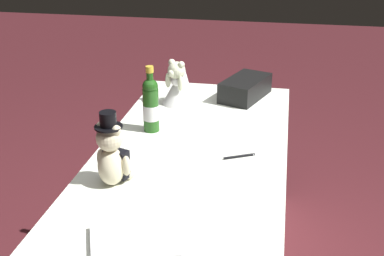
{
  "coord_description": "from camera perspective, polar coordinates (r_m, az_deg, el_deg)",
  "views": [
    {
      "loc": [
        1.78,
        0.34,
        1.61
      ],
      "look_at": [
        0.0,
        0.0,
        0.81
      ],
      "focal_mm": 46.0,
      "sensor_mm": 36.0,
      "label": 1
    }
  ],
  "objects": [
    {
      "name": "reception_table",
      "position": [
        2.21,
        0.0,
        -10.81
      ],
      "size": [
        1.69,
        0.77,
        0.71
      ],
      "primitive_type": "cube",
      "color": "white",
      "rests_on": "ground_plane"
    },
    {
      "name": "teddy_bear_groom",
      "position": [
        1.76,
        -9.25,
        -3.09
      ],
      "size": [
        0.14,
        0.14,
        0.28
      ],
      "color": "beige",
      "rests_on": "reception_table"
    },
    {
      "name": "teddy_bear_bride",
      "position": [
        2.49,
        -1.55,
        5.05
      ],
      "size": [
        0.21,
        0.18,
        0.23
      ],
      "color": "white",
      "rests_on": "reception_table"
    },
    {
      "name": "champagne_bottle",
      "position": [
        2.17,
        -4.8,
        2.78
      ],
      "size": [
        0.07,
        0.07,
        0.3
      ],
      "color": "#215519",
      "rests_on": "reception_table"
    },
    {
      "name": "signing_pen",
      "position": [
        1.98,
        5.66,
        -3.25
      ],
      "size": [
        0.07,
        0.13,
        0.01
      ],
      "color": "black",
      "rests_on": "reception_table"
    },
    {
      "name": "gift_case_black",
      "position": [
        2.59,
        6.19,
        4.63
      ],
      "size": [
        0.35,
        0.27,
        0.1
      ],
      "color": "black",
      "rests_on": "reception_table"
    },
    {
      "name": "guestbook",
      "position": [
        1.5,
        -6.72,
        -12.91
      ],
      "size": [
        0.28,
        0.31,
        0.02
      ],
      "primitive_type": "cube",
      "rotation": [
        0.0,
        0.0,
        0.4
      ],
      "color": "white",
      "rests_on": "reception_table"
    }
  ]
}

